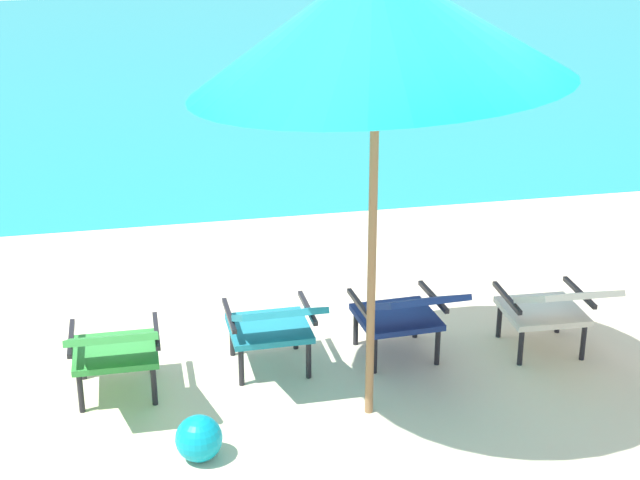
# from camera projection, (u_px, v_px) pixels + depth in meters

# --- Properties ---
(ground_plane) EXTENTS (40.00, 40.00, 0.00)m
(ground_plane) POSITION_uv_depth(u_px,v_px,m) (251.00, 195.00, 9.83)
(ground_plane) COLOR beige
(ocean_band) EXTENTS (40.00, 18.00, 0.01)m
(ocean_band) POSITION_uv_depth(u_px,v_px,m) (185.00, 55.00, 17.38)
(ocean_band) COLOR teal
(ocean_band) RESTS_ON ground_plane
(lounge_chair_far_left) EXTENTS (0.56, 0.88, 0.68)m
(lounge_chair_far_left) POSITION_uv_depth(u_px,v_px,m) (114.00, 347.00, 5.80)
(lounge_chair_far_left) COLOR #338E3D
(lounge_chair_far_left) RESTS_ON ground_plane
(lounge_chair_near_left) EXTENTS (0.56, 0.88, 0.68)m
(lounge_chair_near_left) POSITION_uv_depth(u_px,v_px,m) (273.00, 322.00, 6.12)
(lounge_chair_near_left) COLOR teal
(lounge_chair_near_left) RESTS_ON ground_plane
(lounge_chair_near_right) EXTENTS (0.58, 0.90, 0.68)m
(lounge_chair_near_right) POSITION_uv_depth(u_px,v_px,m) (406.00, 311.00, 6.28)
(lounge_chair_near_right) COLOR navy
(lounge_chair_near_right) RESTS_ON ground_plane
(lounge_chair_far_right) EXTENTS (0.57, 0.90, 0.68)m
(lounge_chair_far_right) POSITION_uv_depth(u_px,v_px,m) (554.00, 305.00, 6.36)
(lounge_chair_far_right) COLOR silver
(lounge_chair_far_right) RESTS_ON ground_plane
(beach_umbrella_center) EXTENTS (2.88, 2.86, 2.75)m
(beach_umbrella_center) POSITION_uv_depth(u_px,v_px,m) (377.00, 23.00, 5.04)
(beach_umbrella_center) COLOR olive
(beach_umbrella_center) RESTS_ON ground_plane
(beach_ball) EXTENTS (0.27, 0.27, 0.27)m
(beach_ball) POSITION_uv_depth(u_px,v_px,m) (199.00, 438.00, 5.35)
(beach_ball) COLOR #0A93AD
(beach_ball) RESTS_ON ground_plane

